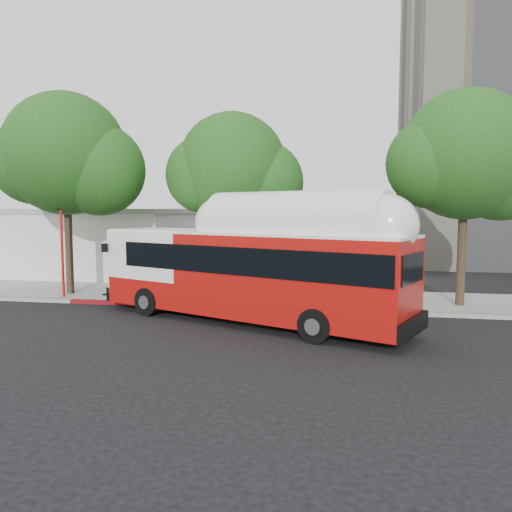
{
  "coord_description": "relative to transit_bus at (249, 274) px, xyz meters",
  "views": [
    {
      "loc": [
        4.31,
        -16.45,
        4.21
      ],
      "look_at": [
        0.67,
        3.0,
        2.36
      ],
      "focal_mm": 35.0,
      "sensor_mm": 36.0,
      "label": 1
    }
  ],
  "objects": [
    {
      "name": "transit_bus",
      "position": [
        0.0,
        0.0,
        0.0
      ],
      "size": [
        13.0,
        7.22,
        3.89
      ],
      "rotation": [
        0.0,
        0.0,
        -0.4
      ],
      "color": "#A20F0B",
      "rests_on": "ground"
    },
    {
      "name": "red_curb_segment",
      "position": [
        -3.68,
        2.4,
        -1.74
      ],
      "size": [
        10.0,
        0.32,
        0.16
      ],
      "primitive_type": "cube",
      "color": "maroon",
      "rests_on": "ground"
    },
    {
      "name": "signal_pole",
      "position": [
        -9.4,
        2.95,
        0.46
      ],
      "size": [
        0.13,
        0.42,
        4.45
      ],
      "color": "red",
      "rests_on": "ground"
    },
    {
      "name": "curb_strip",
      "position": [
        -0.68,
        2.4,
        -1.74
      ],
      "size": [
        60.0,
        0.3,
        0.15
      ],
      "primitive_type": "cube",
      "color": "gray",
      "rests_on": "ground"
    },
    {
      "name": "street_tree_right",
      "position": [
        8.76,
        4.36,
        4.44
      ],
      "size": [
        6.21,
        5.4,
        9.18
      ],
      "color": "#2D2116",
      "rests_on": "ground"
    },
    {
      "name": "sidewalk",
      "position": [
        -0.68,
        5.0,
        -1.74
      ],
      "size": [
        60.0,
        5.0,
        0.15
      ],
      "primitive_type": "cube",
      "color": "gray",
      "rests_on": "ground"
    },
    {
      "name": "low_commercial_bldg",
      "position": [
        -14.68,
        12.5,
        0.33
      ],
      "size": [
        16.2,
        10.2,
        4.25
      ],
      "color": "silver",
      "rests_on": "ground"
    },
    {
      "name": "ground",
      "position": [
        -0.68,
        -1.5,
        -1.82
      ],
      "size": [
        120.0,
        120.0,
        0.0
      ],
      "primitive_type": "plane",
      "color": "black",
      "rests_on": "ground"
    },
    {
      "name": "street_tree_mid",
      "position": [
        -1.27,
        4.56,
        4.09
      ],
      "size": [
        5.75,
        5.0,
        8.62
      ],
      "color": "#2D2116",
      "rests_on": "ground"
    },
    {
      "name": "street_tree_left",
      "position": [
        -9.21,
        4.06,
        4.79
      ],
      "size": [
        6.67,
        5.8,
        9.74
      ],
      "color": "#2D2116",
      "rests_on": "ground"
    }
  ]
}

